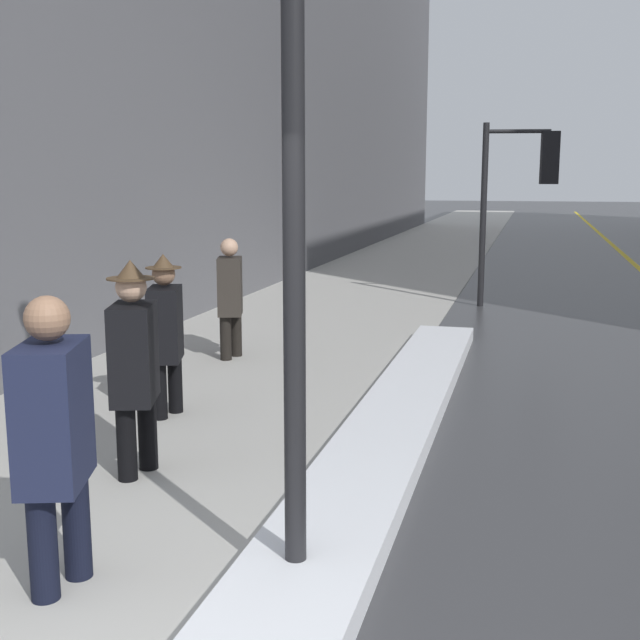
{
  "coord_description": "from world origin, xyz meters",
  "views": [
    {
      "loc": [
        1.37,
        -2.65,
        2.27
      ],
      "look_at": [
        -0.4,
        4.0,
        1.05
      ],
      "focal_mm": 45.0,
      "sensor_mm": 36.0,
      "label": 1
    }
  ],
  "objects_px": {
    "pedestrian_trailing": "(54,431)",
    "pedestrian_nearside": "(230,293)",
    "traffic_light_near": "(526,176)",
    "pedestrian_in_glasses": "(134,360)",
    "pedestrian_in_fedora": "(165,329)"
  },
  "relations": [
    {
      "from": "pedestrian_trailing",
      "to": "pedestrian_nearside",
      "type": "bearing_deg",
      "value": 173.98
    },
    {
      "from": "traffic_light_near",
      "to": "pedestrian_nearside",
      "type": "xyz_separation_m",
      "value": [
        -3.49,
        -5.28,
        -1.46
      ]
    },
    {
      "from": "pedestrian_in_glasses",
      "to": "pedestrian_in_fedora",
      "type": "height_order",
      "value": "pedestrian_in_glasses"
    },
    {
      "from": "pedestrian_trailing",
      "to": "pedestrian_in_fedora",
      "type": "distance_m",
      "value": 3.3
    },
    {
      "from": "pedestrian_nearside",
      "to": "pedestrian_trailing",
      "type": "bearing_deg",
      "value": -6.02
    },
    {
      "from": "pedestrian_in_glasses",
      "to": "pedestrian_nearside",
      "type": "relative_size",
      "value": 1.09
    },
    {
      "from": "pedestrian_in_glasses",
      "to": "pedestrian_in_fedora",
      "type": "relative_size",
      "value": 1.06
    },
    {
      "from": "traffic_light_near",
      "to": "pedestrian_in_fedora",
      "type": "distance_m",
      "value": 8.54
    },
    {
      "from": "pedestrian_trailing",
      "to": "pedestrian_nearside",
      "type": "distance_m",
      "value": 5.83
    },
    {
      "from": "traffic_light_near",
      "to": "pedestrian_trailing",
      "type": "height_order",
      "value": "traffic_light_near"
    },
    {
      "from": "pedestrian_trailing",
      "to": "pedestrian_in_glasses",
      "type": "height_order",
      "value": "pedestrian_in_glasses"
    },
    {
      "from": "traffic_light_near",
      "to": "pedestrian_nearside",
      "type": "distance_m",
      "value": 6.49
    },
    {
      "from": "pedestrian_nearside",
      "to": "pedestrian_in_glasses",
      "type": "bearing_deg",
      "value": -6.83
    },
    {
      "from": "pedestrian_in_glasses",
      "to": "pedestrian_nearside",
      "type": "height_order",
      "value": "pedestrian_in_glasses"
    },
    {
      "from": "pedestrian_trailing",
      "to": "pedestrian_nearside",
      "type": "relative_size",
      "value": 1.09
    }
  ]
}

